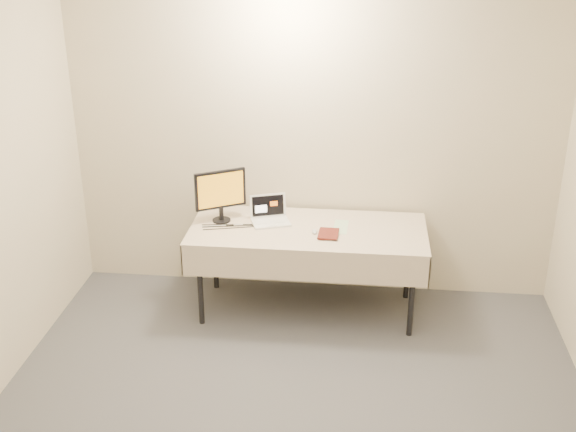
# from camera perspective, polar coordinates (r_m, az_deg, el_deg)

# --- Properties ---
(back_wall) EXTENTS (4.00, 0.10, 2.70)m
(back_wall) POSITION_cam_1_polar(r_m,az_deg,el_deg) (5.89, 2.02, 6.28)
(back_wall) COLOR beige
(back_wall) RESTS_ON ground
(table) EXTENTS (1.86, 0.81, 0.74)m
(table) POSITION_cam_1_polar(r_m,az_deg,el_deg) (5.70, 1.59, -1.55)
(table) COLOR black
(table) RESTS_ON ground
(laptop) EXTENTS (0.35, 0.32, 0.21)m
(laptop) POSITION_cam_1_polar(r_m,az_deg,el_deg) (5.79, -1.47, 0.05)
(laptop) COLOR white
(laptop) RESTS_ON table
(monitor) EXTENTS (0.37, 0.23, 0.43)m
(monitor) POSITION_cam_1_polar(r_m,az_deg,el_deg) (5.74, -5.36, 1.91)
(monitor) COLOR black
(monitor) RESTS_ON table
(book) EXTENTS (0.16, 0.03, 0.21)m
(book) POSITION_cam_1_polar(r_m,az_deg,el_deg) (5.53, 2.43, -0.50)
(book) COLOR maroon
(book) RESTS_ON table
(alarm_clock) EXTENTS (0.14, 0.08, 0.05)m
(alarm_clock) POSITION_cam_1_polar(r_m,az_deg,el_deg) (5.94, -1.81, 0.41)
(alarm_clock) COLOR black
(alarm_clock) RESTS_ON table
(clicker) EXTENTS (0.05, 0.09, 0.02)m
(clicker) POSITION_cam_1_polar(r_m,az_deg,el_deg) (5.60, 2.11, -1.24)
(clicker) COLOR silver
(clicker) RESTS_ON table
(paper_form) EXTENTS (0.12, 0.28, 0.00)m
(paper_form) POSITION_cam_1_polar(r_m,az_deg,el_deg) (5.72, 4.19, -0.86)
(paper_form) COLOR #B7D8AC
(paper_form) RESTS_ON table
(usb_dongle) EXTENTS (0.06, 0.04, 0.01)m
(usb_dongle) POSITION_cam_1_polar(r_m,az_deg,el_deg) (5.73, -4.62, -0.74)
(usb_dongle) COLOR black
(usb_dongle) RESTS_ON table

